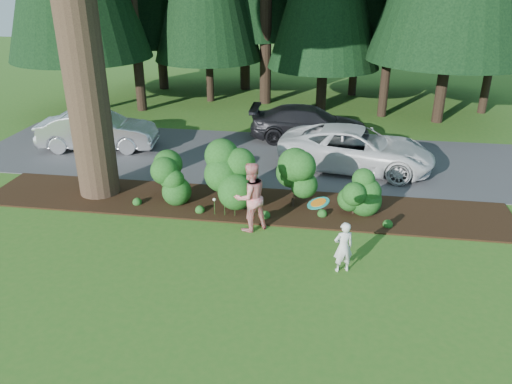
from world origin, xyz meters
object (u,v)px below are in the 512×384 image
child (343,247)px  adult (250,197)px  car_silver_wagon (98,130)px  car_dark_suv (309,124)px  frisbee (318,203)px  car_white_suv (356,149)px

child → adult: (-2.50, 1.73, 0.33)m
child → adult: adult is taller
car_silver_wagon → car_dark_suv: size_ratio=0.93×
car_silver_wagon → frisbee: 11.49m
car_dark_suv → child: size_ratio=3.77×
frisbee → adult: bearing=140.5°
car_white_suv → frisbee: size_ratio=10.19×
car_white_suv → frisbee: bearing=178.9°
car_dark_suv → frisbee: (0.72, -9.56, 0.91)m
car_silver_wagon → frisbee: size_ratio=8.57×
car_white_suv → adult: size_ratio=2.77×
car_silver_wagon → car_white_suv: (10.02, -0.64, 0.00)m
child → frisbee: (-0.64, 0.20, 1.00)m
car_white_suv → child: bearing=-175.4°
car_white_suv → frisbee: (-1.11, -6.56, 0.87)m
car_white_suv → adult: (-2.96, -5.03, 0.19)m
adult → child: bearing=107.5°
child → frisbee: frisbee is taller
car_silver_wagon → frisbee: (8.91, -7.20, 0.87)m
car_dark_suv → frisbee: frisbee is taller
car_white_suv → child: 6.78m
car_dark_suv → adult: bearing=170.4°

